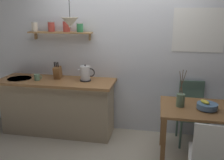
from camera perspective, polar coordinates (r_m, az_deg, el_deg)
ground_plane at (r=3.75m, az=0.81°, el=-15.25°), size 14.00×14.00×0.00m
back_wall at (r=3.88m, az=5.57°, el=7.05°), size 6.80×0.11×2.70m
kitchen_counter at (r=4.10m, az=-12.36°, el=-5.85°), size 1.83×0.63×0.89m
wall_shelf at (r=3.98m, az=-12.07°, el=11.44°), size 1.01×0.20×0.30m
dining_table at (r=3.35m, az=19.51°, el=-8.00°), size 0.98×0.75×0.75m
dining_chair_near at (r=2.83m, az=21.44°, el=-15.82°), size 0.43×0.47×0.88m
dining_chair_far at (r=3.90m, az=17.93°, el=-6.49°), size 0.44×0.46×0.92m
fruit_bowl at (r=3.26m, az=21.13°, el=-5.61°), size 0.25×0.25×0.12m
twig_vase at (r=3.25m, az=15.58°, el=-4.39°), size 0.10×0.10×0.48m
electric_kettle at (r=3.80m, az=-6.15°, el=1.49°), size 0.26×0.17×0.25m
knife_block at (r=3.99m, az=-12.49°, el=1.78°), size 0.10×0.15×0.28m
coffee_mug_by_sink at (r=3.99m, az=-16.95°, el=0.62°), size 0.13×0.09×0.10m
pendant_lamp at (r=3.58m, az=-9.69°, el=13.02°), size 0.24×0.24×0.59m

